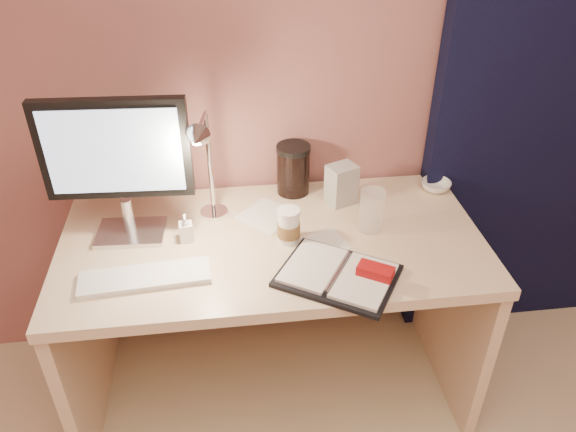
{
  "coord_description": "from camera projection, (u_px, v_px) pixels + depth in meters",
  "views": [
    {
      "loc": [
        -0.14,
        -0.12,
        1.83
      ],
      "look_at": [
        0.05,
        1.33,
        0.85
      ],
      "focal_mm": 35.0,
      "sensor_mm": 36.0,
      "label": 1
    }
  ],
  "objects": [
    {
      "name": "room",
      "position": [
        528.0,
        75.0,
        1.99
      ],
      "size": [
        3.5,
        3.5,
        3.5
      ],
      "color": "#C6B28E",
      "rests_on": "ground"
    },
    {
      "name": "desk",
      "position": [
        271.0,
        277.0,
        2.05
      ],
      "size": [
        1.4,
        0.7,
        0.73
      ],
      "color": "beige",
      "rests_on": "ground"
    },
    {
      "name": "monitor",
      "position": [
        117.0,
        158.0,
        1.72
      ],
      "size": [
        0.46,
        0.17,
        0.48
      ],
      "rotation": [
        0.0,
        0.0,
        -0.06
      ],
      "color": "silver",
      "rests_on": "desk"
    },
    {
      "name": "keyboard",
      "position": [
        145.0,
        277.0,
        1.68
      ],
      "size": [
        0.4,
        0.14,
        0.02
      ],
      "primitive_type": "cube",
      "rotation": [
        0.0,
        0.0,
        0.07
      ],
      "color": "white",
      "rests_on": "desk"
    },
    {
      "name": "planner",
      "position": [
        341.0,
        274.0,
        1.69
      ],
      "size": [
        0.42,
        0.4,
        0.05
      ],
      "rotation": [
        0.0,
        0.0,
        -0.56
      ],
      "color": "black",
      "rests_on": "desk"
    },
    {
      "name": "paper_a",
      "position": [
        326.0,
        243.0,
        1.84
      ],
      "size": [
        0.16,
        0.16,
        0.0
      ],
      "primitive_type": "cube",
      "rotation": [
        0.0,
        0.0,
        0.34
      ],
      "color": "silver",
      "rests_on": "desk"
    },
    {
      "name": "paper_c",
      "position": [
        267.0,
        216.0,
        1.97
      ],
      "size": [
        0.24,
        0.24,
        0.0
      ],
      "primitive_type": "cube",
      "rotation": [
        0.0,
        0.0,
        0.79
      ],
      "color": "silver",
      "rests_on": "desk"
    },
    {
      "name": "coffee_cup",
      "position": [
        289.0,
        227.0,
        1.82
      ],
      "size": [
        0.08,
        0.08,
        0.12
      ],
      "color": "white",
      "rests_on": "desk"
    },
    {
      "name": "clear_cup",
      "position": [
        372.0,
        210.0,
        1.87
      ],
      "size": [
        0.08,
        0.08,
        0.15
      ],
      "primitive_type": "cylinder",
      "color": "white",
      "rests_on": "desk"
    },
    {
      "name": "bowl",
      "position": [
        436.0,
        186.0,
        2.11
      ],
      "size": [
        0.14,
        0.14,
        0.03
      ],
      "primitive_type": "imported",
      "rotation": [
        0.0,
        0.0,
        -0.35
      ],
      "color": "white",
      "rests_on": "desk"
    },
    {
      "name": "lotion_bottle",
      "position": [
        186.0,
        228.0,
        1.83
      ],
      "size": [
        0.05,
        0.05,
        0.1
      ],
      "primitive_type": "imported",
      "rotation": [
        0.0,
        0.0,
        0.07
      ],
      "color": "white",
      "rests_on": "desk"
    },
    {
      "name": "dark_jar",
      "position": [
        293.0,
        172.0,
        2.06
      ],
      "size": [
        0.12,
        0.12,
        0.17
      ],
      "primitive_type": "cylinder",
      "color": "black",
      "rests_on": "desk"
    },
    {
      "name": "product_box",
      "position": [
        341.0,
        184.0,
        2.01
      ],
      "size": [
        0.12,
        0.11,
        0.15
      ],
      "primitive_type": "cube",
      "rotation": [
        0.0,
        0.0,
        0.4
      ],
      "color": "#AFAFAB",
      "rests_on": "desk"
    },
    {
      "name": "desk_lamp",
      "position": [
        214.0,
        164.0,
        1.75
      ],
      "size": [
        0.12,
        0.26,
        0.41
      ],
      "rotation": [
        0.0,
        0.0,
        -0.16
      ],
      "color": "silver",
      "rests_on": "desk"
    }
  ]
}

